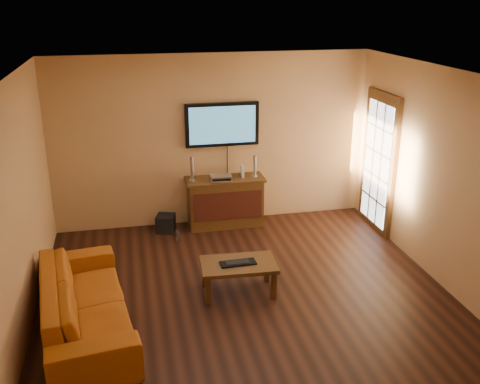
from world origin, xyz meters
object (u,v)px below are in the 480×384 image
object	(u,v)px
bottle	(178,236)
keyboard	(238,263)
speaker_right	(255,167)
game_console	(242,171)
television	(222,125)
media_console	(225,202)
coffee_table	(238,267)
speaker_left	(192,170)
av_receiver	(221,178)
subwoofer	(166,223)
sofa	(84,294)

from	to	relation	value
bottle	keyboard	size ratio (longest dim) A/B	0.43
speaker_right	game_console	xyz separation A→B (m)	(-0.19, 0.02, -0.06)
television	speaker_right	distance (m)	0.84
media_console	coffee_table	size ratio (longest dim) A/B	1.30
media_console	bottle	xyz separation A→B (m)	(-0.82, -0.45, -0.31)
television	coffee_table	world-z (taller)	television
media_console	game_console	xyz separation A→B (m)	(0.28, 0.02, 0.49)
coffee_table	speaker_left	xyz separation A→B (m)	(-0.29, 2.10, 0.62)
speaker_right	av_receiver	size ratio (longest dim) A/B	1.02
speaker_left	subwoofer	distance (m)	0.95
media_console	television	xyz separation A→B (m)	(-0.00, 0.20, 1.21)
av_receiver	sofa	bearing A→B (deg)	-124.26
game_console	media_console	bearing A→B (deg)	-173.73
coffee_table	bottle	xyz separation A→B (m)	(-0.59, 1.64, -0.26)
television	game_console	distance (m)	0.79
keyboard	bottle	bearing A→B (deg)	109.21
speaker_left	bottle	world-z (taller)	speaker_left
game_console	speaker_left	bearing A→B (deg)	-176.55
media_console	subwoofer	xyz separation A→B (m)	(-0.96, -0.05, -0.26)
av_receiver	game_console	world-z (taller)	game_console
media_console	game_console	world-z (taller)	game_console
game_console	keyboard	xyz separation A→B (m)	(-0.52, -2.13, -0.47)
game_console	coffee_table	bearing A→B (deg)	-101.08
av_receiver	keyboard	world-z (taller)	av_receiver
media_console	game_console	distance (m)	0.57
subwoofer	bottle	distance (m)	0.43
speaker_left	television	bearing A→B (deg)	20.29
media_console	game_console	bearing A→B (deg)	3.65
coffee_table	keyboard	bearing A→B (deg)	-119.95
coffee_table	av_receiver	xyz separation A→B (m)	(0.16, 2.04, 0.48)
coffee_table	speaker_right	xyz separation A→B (m)	(0.71, 2.09, 0.60)
television	keyboard	world-z (taller)	television
subwoofer	bottle	bearing A→B (deg)	-52.47
coffee_table	speaker_right	distance (m)	2.29
subwoofer	media_console	bearing A→B (deg)	20.44
sofa	speaker_left	size ratio (longest dim) A/B	5.83
media_console	bottle	distance (m)	0.98
speaker_left	speaker_right	size ratio (longest dim) A/B	1.14
speaker_right	keyboard	world-z (taller)	speaker_right
av_receiver	speaker_left	bearing A→B (deg)	177.11
television	av_receiver	size ratio (longest dim) A/B	3.50
coffee_table	game_console	bearing A→B (deg)	76.31
television	speaker_right	world-z (taller)	television
speaker_left	bottle	xyz separation A→B (m)	(-0.30, -0.46, -0.88)
sofa	game_console	world-z (taller)	game_console
sofa	bottle	bearing A→B (deg)	-38.65
media_console	speaker_left	size ratio (longest dim) A/B	3.22
speaker_left	keyboard	bearing A→B (deg)	-82.61
bottle	media_console	bearing A→B (deg)	28.77
coffee_table	sofa	world-z (taller)	sofa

